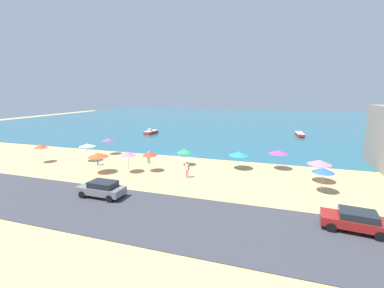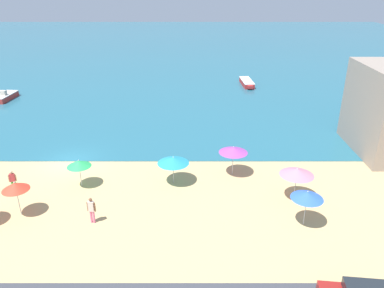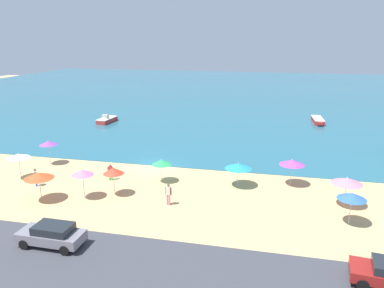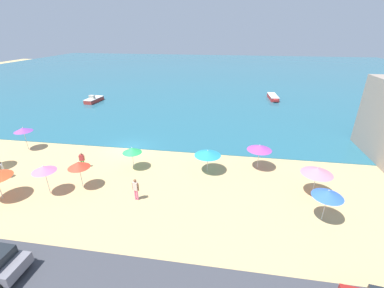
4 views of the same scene
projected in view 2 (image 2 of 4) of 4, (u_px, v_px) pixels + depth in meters
The scene contains 12 objects.
ground_plane at pixel (72, 161), 32.04m from camera, with size 160.00×160.00×0.00m, color tan.
sea at pixel (146, 49), 82.27m from camera, with size 150.00×110.00×0.05m, color #246175.
beach_umbrella_1 at pixel (80, 163), 27.49m from camera, with size 1.78×1.78×2.21m.
beach_umbrella_2 at pixel (309, 195), 22.93m from camera, with size 2.01×2.01×2.48m.
beach_umbrella_3 at pixel (299, 172), 25.70m from camera, with size 2.38×2.38×2.46m.
beach_umbrella_4 at pixel (175, 160), 27.92m from camera, with size 2.40×2.40×2.23m.
beach_umbrella_6 at pixel (17, 186), 23.98m from camera, with size 1.74×1.74×2.51m.
beach_umbrella_7 at pixel (235, 150), 29.02m from camera, with size 2.26×2.26×2.45m.
bather_0 at pixel (93, 209), 23.65m from camera, with size 0.56×0.27×1.83m.
bather_1 at pixel (14, 179), 27.35m from camera, with size 0.55×0.32×1.63m.
skiff_nearshore at pixel (7, 96), 48.05m from camera, with size 1.98×4.48×1.29m.
skiff_offshore at pixel (248, 83), 54.33m from camera, with size 1.73×5.20×0.74m.
Camera 2 is at (10.42, -28.62, 14.40)m, focal length 35.00 mm.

